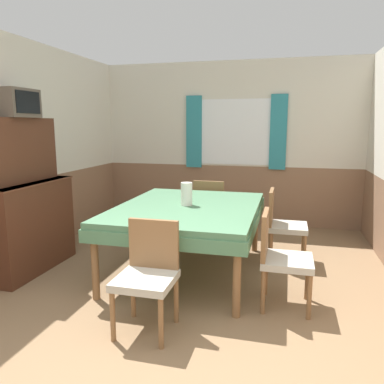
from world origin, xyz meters
name	(u,v)px	position (x,y,z in m)	size (l,w,h in m)	color
wall_back	(229,143)	(0.01, 4.35, 1.31)	(4.54, 0.10, 2.60)	silver
wall_left	(28,151)	(-2.09, 2.16, 1.30)	(0.05, 4.73, 2.60)	silver
dining_table	(188,214)	(-0.09, 2.12, 0.65)	(1.50, 1.94, 0.75)	#4C7A56
chair_head_near	(148,271)	(-0.09, 0.90, 0.47)	(0.44, 0.44, 0.86)	brown
chair_head_window	(211,207)	(-0.09, 3.33, 0.47)	(0.44, 0.44, 0.86)	brown
chair_right_near	(280,255)	(0.91, 1.54, 0.47)	(0.44, 0.44, 0.86)	brown
chair_right_far	(282,223)	(0.91, 2.69, 0.47)	(0.44, 0.44, 0.86)	brown
sideboard	(25,207)	(-1.84, 1.73, 0.72)	(0.46, 1.15, 1.68)	#4C2819
tv	(17,103)	(-1.84, 1.72, 1.83)	(0.29, 0.45, 0.30)	#51473D
vase	(187,194)	(-0.11, 2.13, 0.87)	(0.12, 0.12, 0.25)	silver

